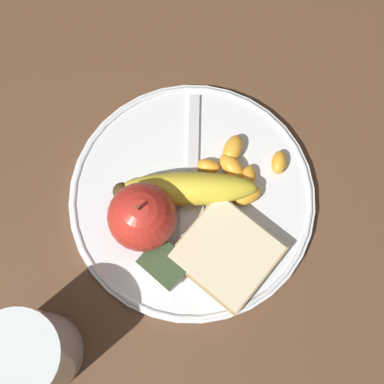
% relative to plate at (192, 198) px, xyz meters
% --- Properties ---
extents(ground_plane, '(3.00, 3.00, 0.00)m').
position_rel_plate_xyz_m(ground_plane, '(0.00, 0.00, -0.01)').
color(ground_plane, brown).
extents(plate, '(0.28, 0.28, 0.01)m').
position_rel_plate_xyz_m(plate, '(0.00, 0.00, 0.00)').
color(plate, silver).
rests_on(plate, ground_plane).
extents(juice_glass, '(0.08, 0.08, 0.10)m').
position_rel_plate_xyz_m(juice_glass, '(0.01, 0.23, 0.04)').
color(juice_glass, silver).
rests_on(juice_glass, ground_plane).
extents(apple, '(0.07, 0.07, 0.08)m').
position_rel_plate_xyz_m(apple, '(0.02, 0.06, 0.04)').
color(apple, red).
rests_on(apple, plate).
extents(banana, '(0.14, 0.13, 0.04)m').
position_rel_plate_xyz_m(banana, '(0.01, 0.00, 0.02)').
color(banana, yellow).
rests_on(banana, plate).
extents(bread_slice, '(0.10, 0.09, 0.02)m').
position_rel_plate_xyz_m(bread_slice, '(-0.07, 0.03, 0.02)').
color(bread_slice, tan).
rests_on(bread_slice, plate).
extents(fork, '(0.14, 0.16, 0.00)m').
position_rel_plate_xyz_m(fork, '(0.01, -0.01, 0.01)').
color(fork, silver).
rests_on(fork, plate).
extents(jam_packet, '(0.05, 0.04, 0.02)m').
position_rel_plate_xyz_m(jam_packet, '(-0.03, 0.08, 0.01)').
color(jam_packet, white).
rests_on(jam_packet, plate).
extents(orange_segment_0, '(0.03, 0.03, 0.02)m').
position_rel_plate_xyz_m(orange_segment_0, '(-0.03, -0.06, 0.01)').
color(orange_segment_0, '#F9A32D').
rests_on(orange_segment_0, plate).
extents(orange_segment_1, '(0.04, 0.03, 0.02)m').
position_rel_plate_xyz_m(orange_segment_1, '(-0.01, -0.05, 0.01)').
color(orange_segment_1, '#F9A32D').
rests_on(orange_segment_1, plate).
extents(orange_segment_2, '(0.03, 0.04, 0.02)m').
position_rel_plate_xyz_m(orange_segment_2, '(-0.05, -0.04, 0.01)').
color(orange_segment_2, '#F9A32D').
rests_on(orange_segment_2, plate).
extents(orange_segment_3, '(0.03, 0.03, 0.01)m').
position_rel_plate_xyz_m(orange_segment_3, '(0.01, -0.04, 0.01)').
color(orange_segment_3, '#F9A32D').
rests_on(orange_segment_3, plate).
extents(orange_segment_4, '(0.03, 0.04, 0.02)m').
position_rel_plate_xyz_m(orange_segment_4, '(-0.00, -0.07, 0.01)').
color(orange_segment_4, '#F9A32D').
rests_on(orange_segment_4, plate).
extents(orange_segment_5, '(0.03, 0.03, 0.02)m').
position_rel_plate_xyz_m(orange_segment_5, '(-0.03, -0.04, 0.01)').
color(orange_segment_5, '#F9A32D').
rests_on(orange_segment_5, plate).
extents(orange_segment_6, '(0.03, 0.03, 0.02)m').
position_rel_plate_xyz_m(orange_segment_6, '(-0.05, -0.09, 0.01)').
color(orange_segment_6, '#F9A32D').
rests_on(orange_segment_6, plate).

